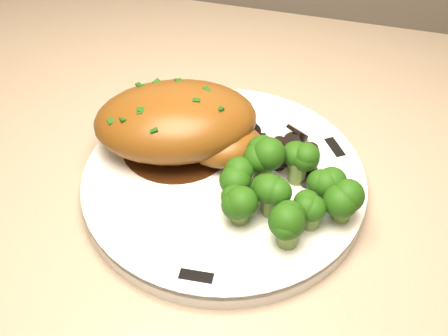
# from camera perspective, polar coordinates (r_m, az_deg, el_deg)

# --- Properties ---
(plate) EXTENTS (0.29, 0.29, 0.02)m
(plate) POSITION_cam_1_polar(r_m,az_deg,el_deg) (0.56, -0.00, -1.39)
(plate) COLOR silver
(plate) RESTS_ON counter
(rim_accent_0) EXTENTS (0.02, 0.03, 0.00)m
(rim_accent_0) POSITION_cam_1_polar(r_m,az_deg,el_deg) (0.60, 11.18, 2.07)
(rim_accent_0) COLOR black
(rim_accent_0) RESTS_ON plate
(rim_accent_1) EXTENTS (0.02, 0.03, 0.00)m
(rim_accent_1) POSITION_cam_1_polar(r_m,az_deg,el_deg) (0.62, -8.55, 4.62)
(rim_accent_1) COLOR black
(rim_accent_1) RESTS_ON plate
(rim_accent_2) EXTENTS (0.03, 0.01, 0.00)m
(rim_accent_2) POSITION_cam_1_polar(r_m,az_deg,el_deg) (0.48, -2.84, -10.94)
(rim_accent_2) COLOR black
(rim_accent_2) RESTS_ON plate
(gravy_pool) EXTENTS (0.12, 0.12, 0.00)m
(gravy_pool) POSITION_cam_1_polar(r_m,az_deg,el_deg) (0.59, -4.73, 2.45)
(gravy_pool) COLOR black
(gravy_pool) RESTS_ON plate
(chicken_breast) EXTENTS (0.20, 0.16, 0.06)m
(chicken_breast) POSITION_cam_1_polar(r_m,az_deg,el_deg) (0.57, -4.34, 4.53)
(chicken_breast) COLOR brown
(chicken_breast) RESTS_ON plate
(mushroom_pile) EXTENTS (0.10, 0.07, 0.03)m
(mushroom_pile) POSITION_cam_1_polar(r_m,az_deg,el_deg) (0.58, 4.41, 1.67)
(mushroom_pile) COLOR black
(mushroom_pile) RESTS_ON plate
(broccoli_florets) EXTENTS (0.13, 0.11, 0.04)m
(broccoli_florets) POSITION_cam_1_polar(r_m,az_deg,el_deg) (0.51, 6.43, -2.23)
(broccoli_florets) COLOR olive
(broccoli_florets) RESTS_ON plate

